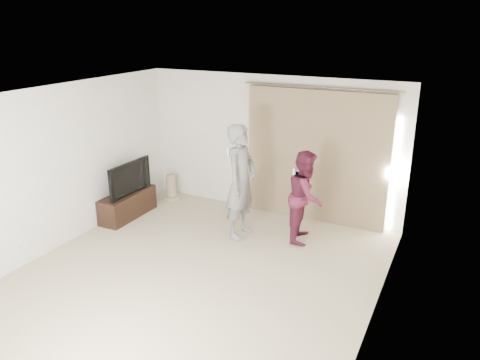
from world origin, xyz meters
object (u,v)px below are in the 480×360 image
object	(u,v)px
tv	(126,177)
person_man	(241,182)
tv_console	(128,205)
person_woman	(306,196)

from	to	relation	value
tv	person_man	size ratio (longest dim) A/B	0.55
tv_console	person_woman	bearing A→B (deg)	9.60
tv_console	person_woman	world-z (taller)	person_woman
person_man	person_woman	bearing A→B (deg)	18.21
tv_console	person_woman	xyz separation A→B (m)	(3.28, 0.56, 0.54)
person_man	person_woman	xyz separation A→B (m)	(1.02, 0.34, -0.20)
person_man	person_woman	size ratio (longest dim) A/B	1.26
tv	person_man	world-z (taller)	person_man
tv_console	person_man	world-z (taller)	person_man
tv_console	person_man	distance (m)	2.39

